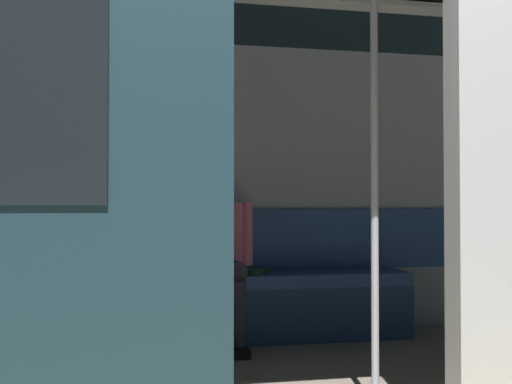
# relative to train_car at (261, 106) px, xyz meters

# --- Properties ---
(train_car) EXTENTS (6.40, 2.67, 2.26)m
(train_car) POSITION_rel_train_car_xyz_m (0.00, 0.00, 0.00)
(train_car) COLOR silver
(train_car) RESTS_ON ground_plane
(bench_seat) EXTENTS (2.50, 0.44, 0.47)m
(bench_seat) POSITION_rel_train_car_xyz_m (-0.05, -1.00, -1.12)
(bench_seat) COLOR #38609E
(bench_seat) RESTS_ON ground_plane
(person_seated) EXTENTS (0.55, 0.68, 1.20)m
(person_seated) POSITION_rel_train_car_xyz_m (0.11, -0.95, -0.80)
(person_seated) COLOR pink
(person_seated) RESTS_ON ground_plane
(handbag) EXTENTS (0.26, 0.15, 0.17)m
(handbag) POSITION_rel_train_car_xyz_m (0.61, -1.04, -0.93)
(handbag) COLOR black
(handbag) RESTS_ON bench_seat
(book) EXTENTS (0.24, 0.26, 0.03)m
(book) POSITION_rel_train_car_xyz_m (-0.20, -1.04, -1.00)
(book) COLOR #33723F
(book) RESTS_ON bench_seat
(grab_pole_door) EXTENTS (0.04, 0.04, 2.12)m
(grab_pole_door) POSITION_rel_train_car_xyz_m (0.32, 0.65, -0.42)
(grab_pole_door) COLOR silver
(grab_pole_door) RESTS_ON ground_plane
(grab_pole_far) EXTENTS (0.04, 0.04, 2.12)m
(grab_pole_far) POSITION_rel_train_car_xyz_m (-0.41, 0.57, -0.42)
(grab_pole_far) COLOR silver
(grab_pole_far) RESTS_ON ground_plane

